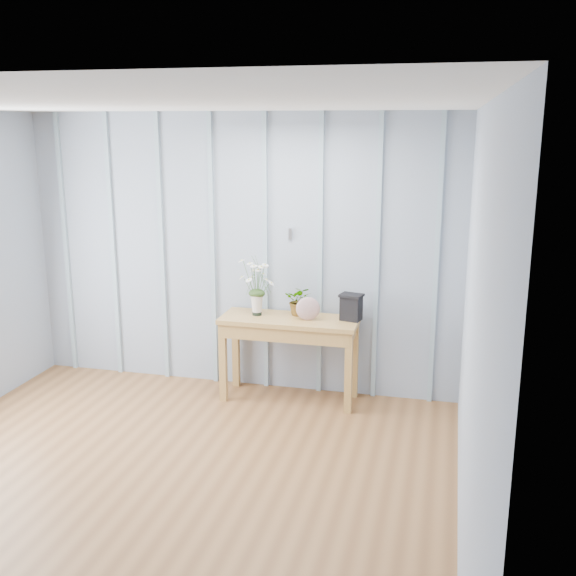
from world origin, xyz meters
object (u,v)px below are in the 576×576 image
(daisy_vase, at_px, (257,280))
(sideboard, at_px, (289,330))
(felt_disc_vessel, at_px, (308,309))
(carved_box, at_px, (351,307))

(daisy_vase, bearing_deg, sideboard, -3.66)
(sideboard, xyz_separation_m, daisy_vase, (-0.30, 0.02, 0.44))
(sideboard, bearing_deg, daisy_vase, 176.34)
(sideboard, height_order, felt_disc_vessel, felt_disc_vessel)
(felt_disc_vessel, distance_m, carved_box, 0.37)
(carved_box, bearing_deg, felt_disc_vessel, -165.16)
(sideboard, distance_m, daisy_vase, 0.53)
(daisy_vase, distance_m, carved_box, 0.85)
(felt_disc_vessel, relative_size, carved_box, 0.90)
(sideboard, height_order, daisy_vase, daisy_vase)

